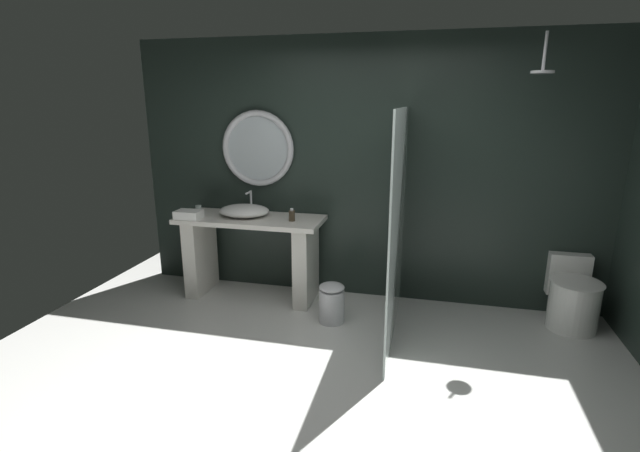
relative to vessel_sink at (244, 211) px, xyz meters
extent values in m
plane|color=silver|center=(1.20, -1.57, -0.91)|extent=(5.76, 5.76, 0.00)
cube|color=#1E2823|center=(1.20, 0.33, 0.39)|extent=(4.80, 0.10, 2.60)
cube|color=silver|center=(0.08, -0.03, -0.08)|extent=(1.47, 0.58, 0.05)
cube|color=silver|center=(-0.51, -0.03, -0.51)|extent=(0.15, 0.50, 0.80)
cube|color=silver|center=(0.66, -0.03, -0.51)|extent=(0.15, 0.50, 0.80)
ellipsoid|color=white|center=(0.00, 0.00, 0.00)|extent=(0.52, 0.42, 0.11)
cylinder|color=silver|center=(0.00, 0.19, 0.06)|extent=(0.02, 0.02, 0.23)
cylinder|color=silver|center=(0.00, 0.13, 0.16)|extent=(0.02, 0.12, 0.02)
cylinder|color=silver|center=(-0.50, -0.02, -0.01)|extent=(0.06, 0.06, 0.09)
cylinder|color=#3D3323|center=(0.53, -0.07, -0.01)|extent=(0.06, 0.06, 0.10)
cylinder|color=silver|center=(0.53, -0.07, 0.06)|extent=(0.03, 0.03, 0.02)
torus|color=silver|center=(0.08, 0.24, 0.60)|extent=(0.77, 0.06, 0.77)
cylinder|color=#B2BCC1|center=(0.08, 0.25, 0.60)|extent=(0.67, 0.01, 0.67)
cube|color=silver|center=(1.58, -0.48, 0.06)|extent=(0.02, 1.53, 1.94)
cylinder|color=silver|center=(2.62, -0.19, 1.45)|extent=(0.02, 0.02, 0.29)
cylinder|color=silver|center=(2.62, -0.19, 1.29)|extent=(0.17, 0.17, 0.02)
cylinder|color=white|center=(3.13, -0.04, -0.69)|extent=(0.42, 0.42, 0.44)
ellipsoid|color=white|center=(3.13, -0.04, -0.46)|extent=(0.44, 0.48, 0.02)
cube|color=white|center=(3.13, 0.25, -0.49)|extent=(0.36, 0.18, 0.40)
cylinder|color=silver|center=(1.01, -0.42, -0.75)|extent=(0.24, 0.24, 0.31)
ellipsoid|color=silver|center=(1.01, -0.42, -0.57)|extent=(0.24, 0.24, 0.07)
cube|color=white|center=(-0.50, -0.22, -0.02)|extent=(0.25, 0.19, 0.08)
camera|label=1|loc=(1.83, -4.26, 1.08)|focal=25.93mm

